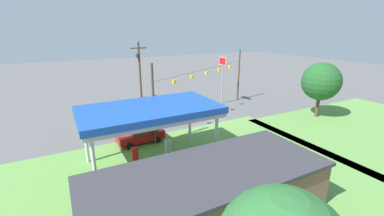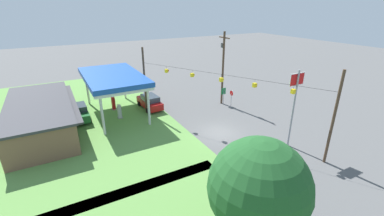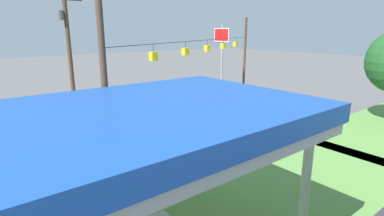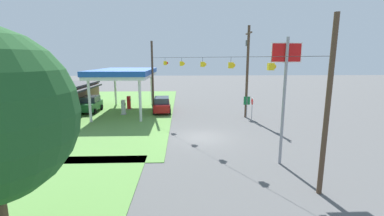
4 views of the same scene
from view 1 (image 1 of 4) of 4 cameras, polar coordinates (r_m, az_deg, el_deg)
name	(u,v)px [view 1 (image 1 of 4)]	position (r m, az deg, el deg)	size (l,w,h in m)	color
ground_plane	(206,116)	(35.32, 3.14, -1.89)	(160.00, 160.00, 0.00)	#565656
gas_station_canopy	(150,112)	(22.17, -9.30, -0.89)	(11.70, 6.51, 5.21)	silver
gas_station_store	(208,192)	(17.01, 3.60, -18.16)	(15.30, 6.85, 3.31)	brown
fuel_pump_near	(168,150)	(24.14, -5.30, -9.18)	(0.71, 0.56, 1.72)	gray
fuel_pump_far	(135,157)	(23.26, -12.55, -10.61)	(0.71, 0.56, 1.72)	gray
car_at_pumps_front	(141,134)	(27.50, -11.21, -5.71)	(4.92, 2.32, 1.89)	#AD1414
car_at_pumps_rear	(170,175)	(19.94, -4.89, -14.71)	(4.27, 2.15, 1.94)	#1E602D
stop_sign_roadside	(155,99)	(37.46, -8.23, 1.97)	(0.80, 0.08, 2.50)	#99999E
stop_sign_overhead	(222,71)	(40.62, 6.78, 8.26)	(0.22, 1.82, 7.67)	gray
route_sign	(145,101)	(36.87, -10.42, 1.45)	(0.10, 0.70, 2.40)	gray
utility_pole_main	(140,75)	(35.93, -11.53, 7.23)	(2.20, 0.44, 9.89)	#4C3828
signal_span_gantry	(207,83)	(34.11, 3.26, 5.55)	(18.68, 10.24, 8.41)	#4C3828
tree_west_verge	(321,82)	(38.01, 26.77, 5.27)	(4.99, 4.99, 7.39)	#4C3828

